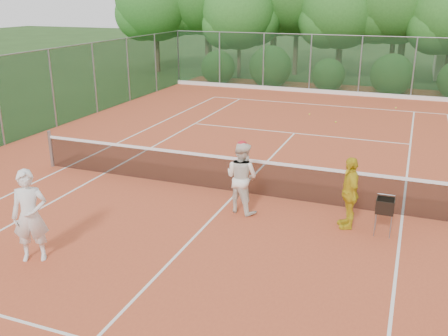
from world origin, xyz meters
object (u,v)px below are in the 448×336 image
Objects in this scene: player_yellow at (349,193)px; ball_hopper at (385,206)px; player_center_grp at (242,177)px; player_white at (30,216)px.

player_yellow reaches higher than ball_hopper.
ball_hopper is at bearing -1.09° from player_center_grp.
player_white is at bearing -150.79° from ball_hopper.
player_center_grp is 2.48m from player_yellow.
player_white reaches higher than player_center_grp.
player_yellow is (2.48, 0.05, -0.05)m from player_center_grp.
player_center_grp is (3.01, 3.62, -0.05)m from player_white.
player_yellow is (5.48, 3.67, -0.11)m from player_white.
player_white is 1.13× the size of player_yellow.
player_yellow is 1.98× the size of ball_hopper.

